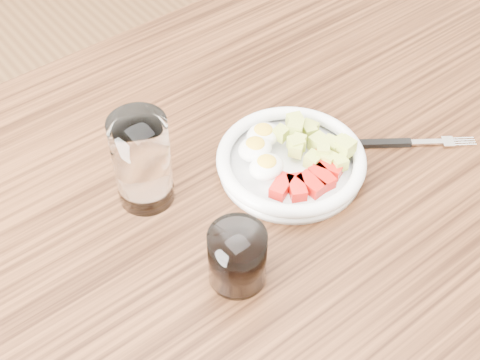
% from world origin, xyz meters
% --- Properties ---
extents(dining_table, '(1.50, 0.90, 0.77)m').
position_xyz_m(dining_table, '(0.00, 0.00, 0.67)').
color(dining_table, brown).
rests_on(dining_table, ground).
extents(bowl, '(0.22, 0.22, 0.05)m').
position_xyz_m(bowl, '(0.08, 0.00, 0.79)').
color(bowl, white).
rests_on(bowl, dining_table).
extents(fork, '(0.16, 0.12, 0.01)m').
position_xyz_m(fork, '(0.24, -0.06, 0.77)').
color(fork, black).
rests_on(fork, dining_table).
extents(water_glass, '(0.08, 0.08, 0.14)m').
position_xyz_m(water_glass, '(-0.12, 0.09, 0.84)').
color(water_glass, white).
rests_on(water_glass, dining_table).
extents(coffee_glass, '(0.07, 0.07, 0.08)m').
position_xyz_m(coffee_glass, '(-0.10, -0.10, 0.81)').
color(coffee_glass, white).
rests_on(coffee_glass, dining_table).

